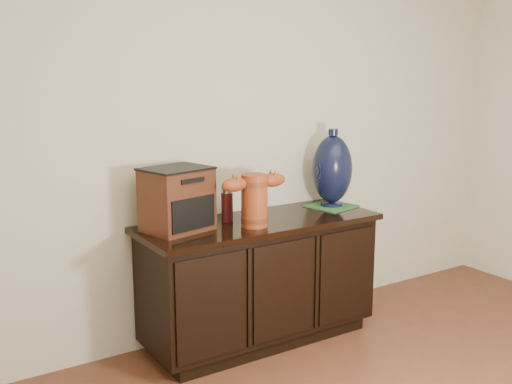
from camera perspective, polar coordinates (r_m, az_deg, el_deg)
sideboard at (r=3.64m, az=0.35°, el=-8.34°), size 1.46×0.56×0.75m
terracotta_vessel at (r=3.35m, az=-0.16°, el=-0.50°), size 0.42×0.15×0.30m
tv_radio at (r=3.29m, az=-7.53°, el=-0.69°), size 0.40×0.35×0.35m
green_mat at (r=3.91m, az=7.19°, el=-1.33°), size 0.31×0.31×0.01m
lamp_base at (r=3.86m, az=7.28°, el=2.14°), size 0.30×0.30×0.50m
spray_can at (r=3.48m, az=-2.77°, el=-1.24°), size 0.07×0.07×0.20m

